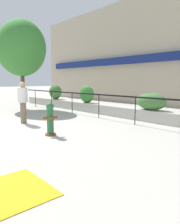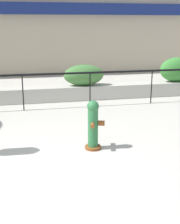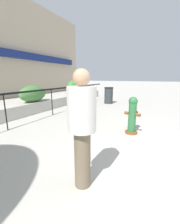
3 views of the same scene
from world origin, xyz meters
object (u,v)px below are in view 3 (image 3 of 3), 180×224
(pedestrian, at_px, (82,123))
(hedge_bush_2, at_px, (33,94))
(trash_bin, at_px, (109,95))
(fire_hydrant, at_px, (132,115))
(hedge_bush_3, at_px, (75,87))

(pedestrian, bearing_deg, hedge_bush_2, 53.46)
(hedge_bush_2, height_order, trash_bin, hedge_bush_2)
(hedge_bush_2, relative_size, trash_bin, 1.43)
(hedge_bush_2, distance_m, fire_hydrant, 4.71)
(trash_bin, bearing_deg, hedge_bush_2, 148.92)
(hedge_bush_2, relative_size, hedge_bush_3, 1.09)
(hedge_bush_2, height_order, hedge_bush_3, hedge_bush_3)
(hedge_bush_3, bearing_deg, pedestrian, -147.30)
(hedge_bush_3, distance_m, trash_bin, 2.38)
(fire_hydrant, distance_m, trash_bin, 5.14)
(pedestrian, xyz_separation_m, trash_bin, (7.12, 2.09, -0.48))
(hedge_bush_3, relative_size, fire_hydrant, 1.23)
(hedge_bush_3, xyz_separation_m, pedestrian, (-6.87, -4.41, 0.03))
(hedge_bush_2, bearing_deg, pedestrian, -126.54)
(hedge_bush_3, bearing_deg, trash_bin, -83.86)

